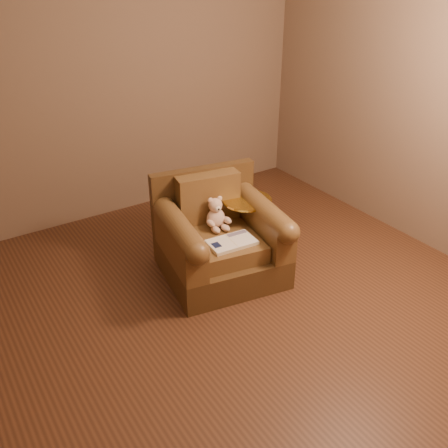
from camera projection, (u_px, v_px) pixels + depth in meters
floor at (232, 312)px, 3.65m from camera, size 4.00×4.00×0.00m
room at (235, 73)px, 2.82m from camera, size 4.02×4.02×2.71m
armchair at (219, 239)px, 3.97m from camera, size 1.01×0.97×0.79m
teddy_bear at (217, 216)px, 3.94m from camera, size 0.19×0.22×0.26m
guidebook at (232, 242)px, 3.76m from camera, size 0.38×0.24×0.03m
side_table at (247, 227)px, 4.15m from camera, size 0.40×0.40×0.56m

